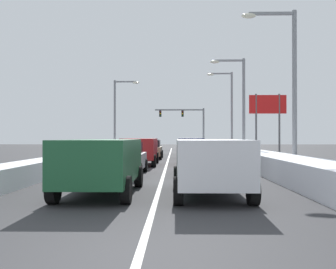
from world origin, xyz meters
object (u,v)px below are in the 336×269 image
Objects in this scene: sedan_tan_center_lane_fourth at (150,149)px; street_lamp_right_near at (287,75)px; suv_navy_right_lane_fourth at (190,146)px; suv_gray_right_lane_fifth at (189,145)px; suv_red_center_lane_third at (140,149)px; suv_green_center_lane_nearest at (102,161)px; roadside_sign_right at (268,111)px; sedan_silver_center_lane_second at (123,159)px; street_lamp_left_mid at (118,110)px; suv_white_right_lane_nearest at (209,161)px; sedan_charcoal_right_lane_second at (200,158)px; traffic_light_gantry at (188,119)px; sedan_maroon_right_lane_third at (192,153)px; sedan_black_center_lane_fifth at (151,147)px; street_lamp_right_far at (228,105)px; street_lamp_right_mid at (239,99)px.

street_lamp_right_near is at bearing -59.38° from sedan_tan_center_lane_fourth.
suv_gray_right_lane_fifth is at bearing 88.90° from suv_navy_right_lane_fourth.
suv_green_center_lane_nearest is at bearing -90.20° from suv_red_center_lane_third.
roadside_sign_right is (6.61, -5.34, 3.00)m from suv_gray_right_lane_fifth.
sedan_silver_center_lane_second is 22.23m from street_lamp_left_mid.
suv_white_right_lane_nearest reaches higher than sedan_charcoal_right_lane_second.
suv_white_right_lane_nearest is 12.72m from suv_red_center_lane_third.
suv_white_right_lane_nearest is 0.62× the size of street_lamp_right_near.
suv_gray_right_lane_fifth is 14.77m from suv_red_center_lane_third.
traffic_light_gantry is (4.43, 40.11, 3.73)m from sedan_silver_center_lane_second.
traffic_light_gantry is (0.63, 19.47, 3.48)m from suv_gray_right_lane_fifth.
suv_white_right_lane_nearest is at bearing -90.37° from sedan_maroon_right_lane_third.
sedan_black_center_lane_fifth is (-3.73, -0.72, -0.25)m from suv_gray_right_lane_fifth.
suv_green_center_lane_nearest is 1.09× the size of sedan_tan_center_lane_fourth.
street_lamp_right_near is at bearing 6.58° from sedan_silver_center_lane_second.
traffic_light_gantry is at bearing 100.88° from street_lamp_right_far.
street_lamp_left_mid is at bearing 99.15° from sedan_silver_center_lane_second.
sedan_maroon_right_lane_third is at bearing -64.51° from sedan_tan_center_lane_fourth.
suv_red_center_lane_third is at bearing -144.44° from street_lamp_right_mid.
sedan_maroon_right_lane_third is at bearing -129.14° from roadside_sign_right.
suv_green_center_lane_nearest is 1.00× the size of suv_red_center_lane_third.
suv_white_right_lane_nearest is 6.08m from sedan_charcoal_right_lane_second.
street_lamp_left_mid reaches higher than sedan_tan_center_lane_fourth.
suv_gray_right_lane_fifth reaches higher than sedan_maroon_right_lane_third.
suv_white_right_lane_nearest is at bearing -99.23° from street_lamp_right_far.
sedan_charcoal_right_lane_second is 0.53× the size of street_lamp_right_far.
street_lamp_right_far reaches higher than suv_green_center_lane_nearest.
suv_red_center_lane_third is 0.64× the size of street_lamp_left_mid.
sedan_maroon_right_lane_third is 0.59× the size of street_lamp_left_mid.
suv_red_center_lane_third reaches higher than sedan_black_center_lane_fifth.
suv_navy_right_lane_fourth reaches higher than sedan_silver_center_lane_second.
suv_gray_right_lane_fifth reaches higher than sedan_silver_center_lane_second.
street_lamp_right_near is (7.62, 6.74, 3.72)m from suv_green_center_lane_nearest.
suv_red_center_lane_third is at bearing -104.09° from suv_gray_right_lane_fifth.
suv_white_right_lane_nearest is at bearing -122.33° from street_lamp_right_near.
sedan_tan_center_lane_fourth is at bearing 103.35° from sedan_charcoal_right_lane_second.
roadside_sign_right is (6.75, 1.90, 3.00)m from suv_navy_right_lane_fourth.
suv_red_center_lane_third is 9.40m from street_lamp_right_mid.
sedan_charcoal_right_lane_second is 1.00× the size of sedan_tan_center_lane_fourth.
suv_green_center_lane_nearest is 0.65× the size of traffic_light_gantry.
suv_navy_right_lane_fourth is at bearing 89.32° from suv_white_right_lane_nearest.
roadside_sign_right is at bearing 41.36° from suv_red_center_lane_third.
sedan_maroon_right_lane_third and sedan_silver_center_lane_second have the same top height.
sedan_silver_center_lane_second is 0.92× the size of suv_red_center_lane_third.
suv_red_center_lane_third is at bearing 89.80° from suv_green_center_lane_nearest.
suv_green_center_lane_nearest is (-3.50, -19.25, 0.00)m from suv_navy_right_lane_fourth.
sedan_maroon_right_lane_third is 6.58m from suv_navy_right_lane_fourth.
suv_navy_right_lane_fourth is at bearing 64.00° from suv_red_center_lane_third.
suv_white_right_lane_nearest is 0.65× the size of traffic_light_gantry.
sedan_maroon_right_lane_third is 0.58× the size of street_lamp_right_mid.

